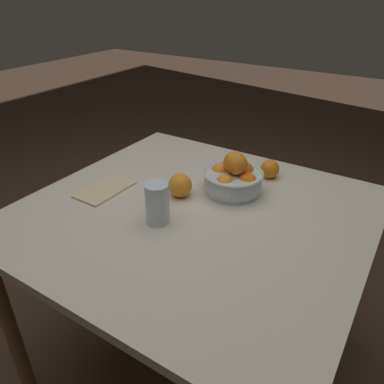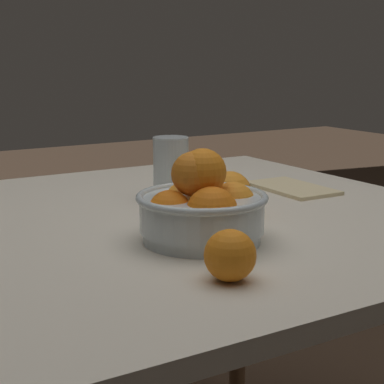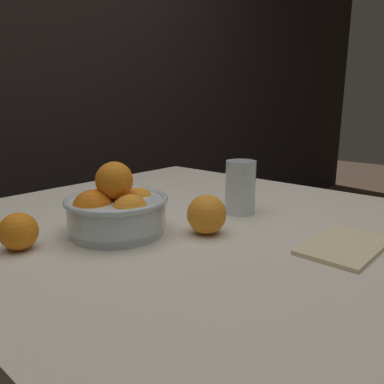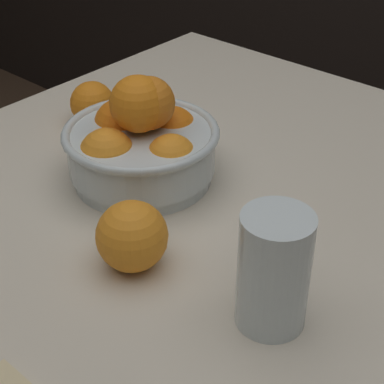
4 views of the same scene
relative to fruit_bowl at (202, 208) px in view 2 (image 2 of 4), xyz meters
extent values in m
cube|color=beige|center=(0.18, -0.05, -0.07)|extent=(1.03, 1.08, 0.03)
cylinder|color=#936B47|center=(0.63, -0.53, -0.44)|extent=(0.05, 0.05, 0.71)
cylinder|color=silver|center=(0.00, 0.00, -0.05)|extent=(0.19, 0.19, 0.02)
cylinder|color=silver|center=(0.00, 0.00, -0.01)|extent=(0.20, 0.20, 0.05)
torus|color=silver|center=(0.00, 0.00, 0.02)|extent=(0.21, 0.21, 0.01)
sphere|color=orange|center=(0.06, 0.00, 0.00)|extent=(0.07, 0.07, 0.07)
sphere|color=orange|center=(0.01, 0.06, 0.00)|extent=(0.07, 0.07, 0.07)
sphere|color=orange|center=(-0.05, 0.01, 0.00)|extent=(0.08, 0.08, 0.08)
sphere|color=orange|center=(-0.01, -0.06, 0.00)|extent=(0.08, 0.08, 0.08)
sphere|color=orange|center=(0.00, 0.01, 0.06)|extent=(0.07, 0.07, 0.07)
sphere|color=orange|center=(0.00, 0.00, 0.06)|extent=(0.08, 0.08, 0.08)
cylinder|color=#F4A314|center=(0.29, -0.11, -0.01)|extent=(0.06, 0.06, 0.10)
cylinder|color=silver|center=(0.29, -0.11, 0.01)|extent=(0.07, 0.07, 0.13)
sphere|color=orange|center=(0.12, -0.14, -0.02)|extent=(0.08, 0.08, 0.08)
sphere|color=orange|center=(-0.17, 0.07, -0.02)|extent=(0.07, 0.07, 0.07)
cube|color=beige|center=(0.24, -0.39, -0.05)|extent=(0.21, 0.12, 0.01)
camera|label=1|loc=(1.05, 0.50, 0.60)|focal=35.00mm
camera|label=2|loc=(-0.84, 0.53, 0.24)|focal=60.00mm
camera|label=3|loc=(-0.46, -0.61, 0.21)|focal=35.00mm
camera|label=4|loc=(0.55, -0.53, 0.43)|focal=60.00mm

